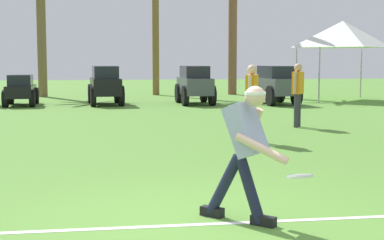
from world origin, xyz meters
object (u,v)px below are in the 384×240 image
(parked_car_slot_b, at_px, (105,84))
(event_tent, at_px, (343,34))
(teammate_deep, at_px, (252,96))
(parked_car_slot_d, at_px, (275,84))
(parked_car_slot_c, at_px, (195,84))
(palm_tree_far_right, at_px, (233,11))
(palm_tree_left_of_centre, at_px, (41,27))
(parked_car_slot_a, at_px, (21,90))
(palm_tree_right_of_centre, at_px, (155,10))
(frisbee_thrower, at_px, (245,146))
(frisbee_in_flight, at_px, (299,176))
(teammate_midfield, at_px, (298,89))

(parked_car_slot_b, xyz_separation_m, event_tent, (9.36, 1.13, 1.88))
(teammate_deep, height_order, parked_car_slot_d, teammate_deep)
(parked_car_slot_c, xyz_separation_m, palm_tree_far_right, (2.47, 5.38, 3.06))
(parked_car_slot_b, xyz_separation_m, palm_tree_left_of_centre, (-2.80, 4.71, 2.29))
(parked_car_slot_a, height_order, palm_tree_right_of_centre, palm_tree_right_of_centre)
(teammate_deep, xyz_separation_m, palm_tree_left_of_centre, (-5.91, 14.71, 2.09))
(frisbee_thrower, bearing_deg, parked_car_slot_d, 73.62)
(frisbee_thrower, relative_size, parked_car_slot_a, 0.63)
(frisbee_thrower, distance_m, frisbee_in_flight, 0.75)
(parked_car_slot_d, bearing_deg, palm_tree_far_right, 94.53)
(frisbee_thrower, xyz_separation_m, teammate_midfield, (3.08, 8.07, 0.14))
(teammate_deep, bearing_deg, frisbee_in_flight, -99.01)
(teammate_midfield, xyz_separation_m, parked_car_slot_b, (-4.81, 7.64, -0.20))
(teammate_midfield, xyz_separation_m, parked_car_slot_d, (1.37, 7.08, -0.20))
(teammate_midfield, height_order, parked_car_slot_d, teammate_midfield)
(event_tent, bearing_deg, frisbee_in_flight, -112.55)
(parked_car_slot_c, relative_size, palm_tree_left_of_centre, 0.47)
(frisbee_in_flight, xyz_separation_m, palm_tree_far_right, (3.61, 21.58, 3.21))
(frisbee_thrower, distance_m, palm_tree_right_of_centre, 21.30)
(frisbee_in_flight, height_order, parked_car_slot_c, parked_car_slot_c)
(teammate_deep, relative_size, event_tent, 0.49)
(event_tent, bearing_deg, parked_car_slot_d, -151.97)
(parked_car_slot_c, bearing_deg, parked_car_slot_a, 179.14)
(parked_car_slot_a, bearing_deg, parked_car_slot_b, 0.78)
(frisbee_thrower, bearing_deg, teammate_midfield, 69.12)
(teammate_midfield, bearing_deg, parked_car_slot_a, 135.72)
(teammate_midfield, height_order, palm_tree_left_of_centre, palm_tree_left_of_centre)
(parked_car_slot_b, relative_size, parked_car_slot_c, 1.01)
(teammate_deep, bearing_deg, palm_tree_far_right, 80.30)
(parked_car_slot_a, xyz_separation_m, event_tent, (12.34, 1.17, 2.06))
(frisbee_in_flight, relative_size, event_tent, 0.10)
(teammate_midfield, relative_size, teammate_deep, 1.00)
(parked_car_slot_b, height_order, parked_car_slot_c, same)
(frisbee_thrower, relative_size, palm_tree_left_of_centre, 0.28)
(frisbee_in_flight, bearing_deg, parked_car_slot_d, 75.53)
(teammate_midfield, xyz_separation_m, palm_tree_far_right, (0.91, 12.89, 2.86))
(parked_car_slot_b, bearing_deg, event_tent, 6.88)
(frisbee_in_flight, height_order, palm_tree_right_of_centre, palm_tree_right_of_centre)
(frisbee_in_flight, xyz_separation_m, event_tent, (7.25, 17.46, 2.02))
(frisbee_thrower, bearing_deg, palm_tree_far_right, 79.22)
(frisbee_in_flight, bearing_deg, frisbee_thrower, 121.87)
(frisbee_thrower, bearing_deg, palm_tree_right_of_centre, 88.83)
(palm_tree_far_right, bearing_deg, parked_car_slot_a, -148.71)
(teammate_deep, height_order, parked_car_slot_a, teammate_deep)
(frisbee_in_flight, relative_size, parked_car_slot_c, 0.14)
(frisbee_in_flight, bearing_deg, teammate_midfield, 72.76)
(teammate_midfield, distance_m, palm_tree_left_of_centre, 14.65)
(parked_car_slot_b, xyz_separation_m, palm_tree_far_right, (5.72, 5.25, 3.06))
(frisbee_thrower, distance_m, parked_car_slot_a, 16.36)
(teammate_midfield, xyz_separation_m, palm_tree_left_of_centre, (-7.61, 12.35, 2.09))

